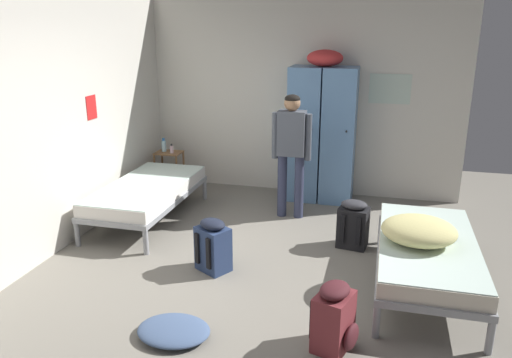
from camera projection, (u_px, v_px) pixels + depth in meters
name	position (u px, v px, depth m)	size (l,w,h in m)	color
ground_plane	(249.00, 280.00, 4.91)	(9.06, 9.06, 0.00)	slate
room_backdrop	(176.00, 107.00, 5.95)	(4.52, 5.72, 2.89)	beige
locker_bank	(322.00, 132.00, 6.89)	(0.90, 0.55, 2.07)	#5B84B2
shelf_unit	(169.00, 166.00, 7.50)	(0.38, 0.30, 0.57)	brown
bed_left_rear	(147.00, 191.00, 6.29)	(0.90, 1.90, 0.49)	gray
bed_right	(427.00, 251.00, 4.66)	(0.90, 1.90, 0.49)	gray
bedding_heap	(419.00, 230.00, 4.55)	(0.67, 0.62, 0.23)	#D1C67F
person_traveler	(291.00, 145.00, 6.24)	(0.50, 0.20, 1.58)	#2D334C
water_bottle	(164.00, 146.00, 7.45)	(0.07, 0.07, 0.20)	#B2DBEA
lotion_bottle	(172.00, 149.00, 7.37)	(0.05, 0.05, 0.14)	beige
backpack_navy	(214.00, 246.00, 5.04)	(0.40, 0.41, 0.55)	navy
backpack_black	(353.00, 225.00, 5.57)	(0.35, 0.37, 0.55)	black
backpack_maroon	(335.00, 318.00, 3.81)	(0.39, 0.38, 0.55)	maroon
clothes_pile_denim	(174.00, 330.00, 4.02)	(0.60, 0.48, 0.10)	#42567A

